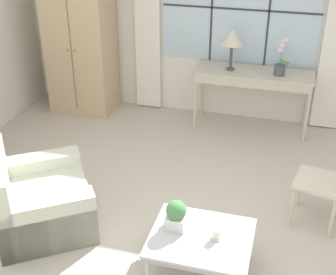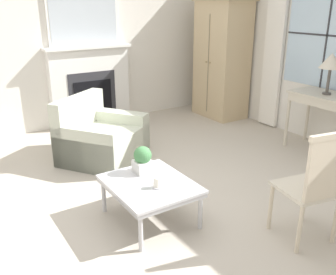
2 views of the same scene
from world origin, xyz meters
name	(u,v)px [view 2 (image 2 of 2)]	position (x,y,z in m)	size (l,w,h in m)	color
ground_plane	(154,206)	(0.00, 0.00, 0.00)	(14.00, 14.00, 0.00)	#BCB2A3
wall_left	(88,38)	(-3.03, 0.60, 1.40)	(0.06, 7.20, 2.80)	silver
fireplace	(90,81)	(-2.91, 0.53, 0.73)	(0.34, 1.40, 2.10)	#2D2D33
armoire	(222,59)	(-2.14, 2.66, 1.02)	(0.95, 0.64, 2.02)	tan
table_lamp	(331,62)	(-0.03, 2.67, 1.23)	(0.30, 0.30, 0.54)	#4C4742
armchair_upholstered	(101,139)	(-1.44, 0.06, 0.27)	(1.27, 1.30, 0.81)	beige
side_chair_wooden	(316,181)	(1.23, 0.81, 0.57)	(0.51, 0.51, 1.02)	beige
coffee_table	(150,187)	(0.19, -0.15, 0.35)	(0.84, 0.71, 0.39)	#BCBCC1
potted_plant_small	(143,159)	(-0.04, -0.09, 0.52)	(0.17, 0.17, 0.26)	white
pillar_candle	(157,183)	(0.31, -0.15, 0.43)	(0.09, 0.09, 0.11)	silver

